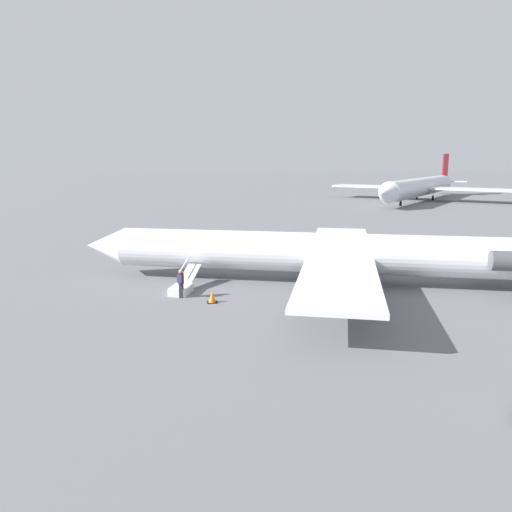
# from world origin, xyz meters

# --- Properties ---
(ground_plane) EXTENTS (600.00, 600.00, 0.00)m
(ground_plane) POSITION_xyz_m (0.00, 0.00, 0.00)
(ground_plane) COLOR slate
(airplane_main) EXTENTS (32.93, 25.79, 7.02)m
(airplane_main) POSITION_xyz_m (-0.95, 0.33, 2.09)
(airplane_main) COLOR silver
(airplane_main) RESTS_ON ground
(airplane_far_right) EXTENTS (36.29, 39.65, 9.45)m
(airplane_far_right) POSITION_xyz_m (-39.53, -62.13, 2.81)
(airplane_far_right) COLOR silver
(airplane_far_right) RESTS_ON ground
(boarding_stairs) EXTENTS (2.27, 4.12, 1.73)m
(boarding_stairs) POSITION_xyz_m (9.09, 0.91, 0.38)
(boarding_stairs) COLOR silver
(boarding_stairs) RESTS_ON ground
(passenger) EXTENTS (0.43, 0.57, 1.74)m
(passenger) POSITION_xyz_m (9.22, 2.22, 1.00)
(passenger) COLOR #23232D
(passenger) RESTS_ON ground
(traffic_cone_near_stairs) EXTENTS (0.60, 0.60, 0.66)m
(traffic_cone_near_stairs) POSITION_xyz_m (7.45, 3.57, 0.31)
(traffic_cone_near_stairs) COLOR black
(traffic_cone_near_stairs) RESTS_ON ground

